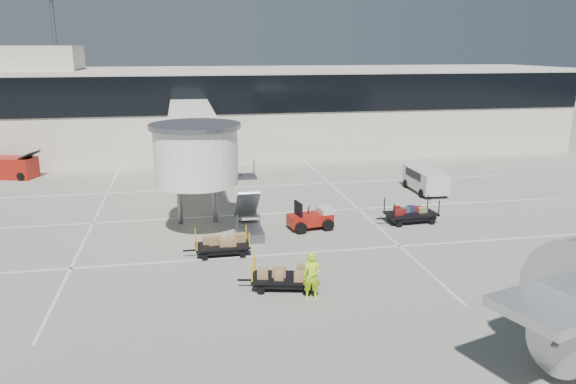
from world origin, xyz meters
name	(u,v)px	position (x,y,z in m)	size (l,w,h in m)	color
ground	(292,269)	(0.00, 0.00, 0.00)	(140.00, 140.00, 0.00)	#B0AC9D
lane_markings	(252,213)	(-0.67, 9.33, 0.01)	(40.00, 30.00, 0.02)	silver
terminal	(228,110)	(-0.35, 29.94, 4.11)	(64.00, 12.11, 15.20)	silver
jet_bridge	(194,138)	(-3.97, 12.26, 4.28)	(5.70, 20.40, 6.03)	white
baggage_tug	(311,219)	(2.20, 5.65, 0.59)	(2.64, 1.93, 1.63)	maroon
suitcase_cart	(412,214)	(8.20, 5.72, 0.51)	(3.63, 1.64, 1.41)	black
box_cart_near	(283,277)	(-0.77, -1.95, 0.48)	(3.39, 1.90, 1.30)	black
box_cart_far	(223,246)	(-2.97, 2.44, 0.48)	(3.23, 1.35, 1.26)	black
ground_worker	(312,276)	(0.18, -3.19, 0.99)	(0.72, 0.47, 1.98)	#B2E718
minivan	(425,178)	(11.90, 12.28, 0.97)	(1.92, 4.28, 1.62)	silver
belt_loader	(9,168)	(-18.02, 22.37, 0.82)	(4.73, 3.01, 2.14)	maroon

